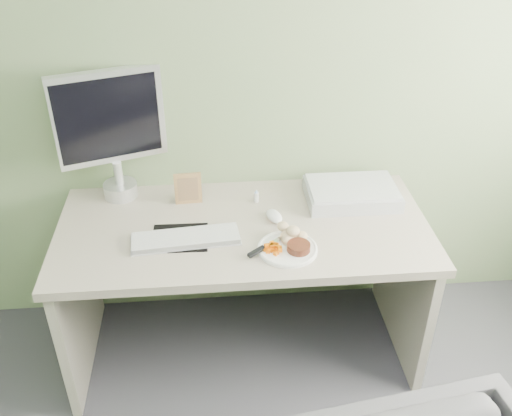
{
  "coord_description": "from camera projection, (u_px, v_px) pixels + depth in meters",
  "views": [
    {
      "loc": [
        -0.12,
        -0.39,
        2.12
      ],
      "look_at": [
        0.04,
        1.5,
        0.9
      ],
      "focal_mm": 40.0,
      "sensor_mm": 36.0,
      "label": 1
    }
  ],
  "objects": [
    {
      "name": "scanner",
      "position": [
        352.0,
        194.0,
        2.61
      ],
      "size": [
        0.41,
        0.28,
        0.06
      ],
      "primitive_type": "cube",
      "rotation": [
        0.0,
        0.0,
        -0.0
      ],
      "color": "#B6B7BD",
      "rests_on": "desk"
    },
    {
      "name": "steak",
      "position": [
        299.0,
        247.0,
        2.27
      ],
      "size": [
        0.12,
        0.12,
        0.03
      ],
      "primitive_type": "cylinder",
      "rotation": [
        0.0,
        0.0,
        -0.42
      ],
      "color": "black",
      "rests_on": "plate"
    },
    {
      "name": "computer_mouse",
      "position": [
        274.0,
        216.0,
        2.48
      ],
      "size": [
        0.09,
        0.12,
        0.04
      ],
      "primitive_type": "ellipsoid",
      "rotation": [
        0.0,
        0.0,
        0.3
      ],
      "color": "white",
      "rests_on": "desk"
    },
    {
      "name": "photo_frame",
      "position": [
        188.0,
        188.0,
        2.56
      ],
      "size": [
        0.12,
        0.02,
        0.15
      ],
      "primitive_type": "cube",
      "rotation": [
        0.0,
        0.0,
        0.07
      ],
      "color": "#AB814F",
      "rests_on": "desk"
    },
    {
      "name": "carrot_heap",
      "position": [
        273.0,
        246.0,
        2.27
      ],
      "size": [
        0.07,
        0.06,
        0.04
      ],
      "primitive_type": "cube",
      "rotation": [
        0.0,
        0.0,
        0.08
      ],
      "color": "orange",
      "rests_on": "plate"
    },
    {
      "name": "desk",
      "position": [
        244.0,
        259.0,
        2.55
      ],
      "size": [
        1.6,
        0.75,
        0.73
      ],
      "color": "#A99C8E",
      "rests_on": "floor"
    },
    {
      "name": "plate",
      "position": [
        287.0,
        249.0,
        2.3
      ],
      "size": [
        0.24,
        0.24,
        0.01
      ],
      "primitive_type": "cylinder",
      "color": "white",
      "rests_on": "desk"
    },
    {
      "name": "monitor",
      "position": [
        112.0,
        128.0,
        2.49
      ],
      "size": [
        0.48,
        0.2,
        0.59
      ],
      "rotation": [
        0.0,
        0.0,
        0.32
      ],
      "color": "silver",
      "rests_on": "desk"
    },
    {
      "name": "steak_knife",
      "position": [
        262.0,
        248.0,
        2.27
      ],
      "size": [
        0.18,
        0.15,
        0.02
      ],
      "rotation": [
        0.0,
        0.0,
        0.67
      ],
      "color": "silver",
      "rests_on": "plate"
    },
    {
      "name": "mousepad",
      "position": [
        180.0,
        238.0,
        2.37
      ],
      "size": [
        0.24,
        0.21,
        0.0
      ],
      "primitive_type": "cube",
      "rotation": [
        0.0,
        0.0,
        -0.02
      ],
      "color": "black",
      "rests_on": "desk"
    },
    {
      "name": "eyedrop_bottle",
      "position": [
        256.0,
        196.0,
        2.6
      ],
      "size": [
        0.02,
        0.02,
        0.06
      ],
      "color": "white",
      "rests_on": "desk"
    },
    {
      "name": "potato_pile",
      "position": [
        292.0,
        234.0,
        2.33
      ],
      "size": [
        0.13,
        0.11,
        0.06
      ],
      "primitive_type": "ellipsoid",
      "rotation": [
        0.0,
        0.0,
        -0.36
      ],
      "color": "#AD7C54",
      "rests_on": "plate"
    },
    {
      "name": "keyboard",
      "position": [
        186.0,
        238.0,
        2.35
      ],
      "size": [
        0.45,
        0.17,
        0.02
      ],
      "primitive_type": "cube",
      "rotation": [
        0.0,
        0.0,
        0.09
      ],
      "color": "white",
      "rests_on": "desk"
    },
    {
      "name": "wall_back",
      "position": [
        236.0,
        56.0,
        2.43
      ],
      "size": [
        3.5,
        0.0,
        3.5
      ],
      "primitive_type": "plane",
      "rotation": [
        1.57,
        0.0,
        0.0
      ],
      "color": "gray",
      "rests_on": "floor"
    }
  ]
}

